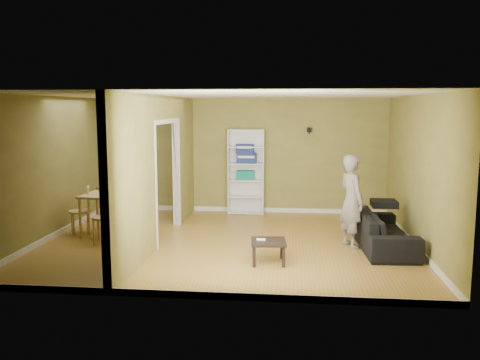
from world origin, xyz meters
name	(u,v)px	position (x,y,z in m)	size (l,w,h in m)	color
room_shell	(228,170)	(0.00, 0.00, 1.30)	(6.50, 6.50, 6.50)	#A48028
partition	(161,169)	(-1.20, 0.00, 1.30)	(0.22, 5.50, 2.60)	olive
wall_speaker	(309,130)	(1.50, 2.69, 1.90)	(0.10, 0.10, 0.10)	black
sofa	(384,225)	(2.70, -0.08, 0.40)	(0.89, 2.08, 0.79)	black
person	(352,193)	(2.15, -0.07, 0.94)	(0.53, 0.68, 1.88)	slate
bookshelf	(246,171)	(0.10, 2.60, 0.96)	(0.80, 0.35, 1.91)	white
paper_box_teal	(245,175)	(0.08, 2.56, 0.88)	(0.39, 0.26, 0.20)	#126B51
paper_box_navy_b	(247,158)	(0.11, 2.56, 1.26)	(0.43, 0.28, 0.22)	navy
paper_box_navy_c	(245,150)	(0.07, 2.56, 1.45)	(0.39, 0.26, 0.20)	navy
coffee_table	(268,244)	(0.78, -1.15, 0.30)	(0.53, 0.53, 0.35)	black
game_controller	(261,239)	(0.66, -1.14, 0.37)	(0.14, 0.04, 0.03)	white
dining_table	(117,198)	(-2.15, 0.36, 0.70)	(1.24, 0.83, 0.77)	tan
chair_left	(80,210)	(-2.88, 0.37, 0.46)	(0.42, 0.42, 0.91)	tan
chair_near	(104,216)	(-2.17, -0.26, 0.49)	(0.45, 0.45, 0.98)	tan
chair_far	(134,202)	(-2.02, 0.96, 0.52)	(0.48, 0.48, 1.05)	tan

